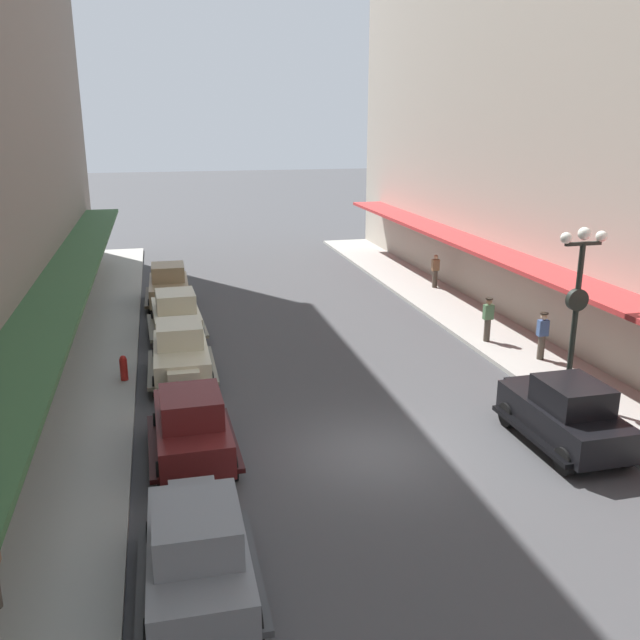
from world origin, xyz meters
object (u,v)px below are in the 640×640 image
Objects in this scene: parked_car_3 at (169,285)px; lamp_post_with_clock at (576,309)px; parked_car_1 at (191,424)px; pedestrian_0 at (542,335)px; pedestrian_3 at (488,319)px; parked_car_4 at (198,549)px; fire_hydrant at (124,368)px; parked_car_0 at (565,412)px; parked_car_5 at (181,352)px; parked_car_2 at (176,313)px; pedestrian_2 at (435,271)px.

lamp_post_with_clock is at bearing -52.29° from parked_car_3.
parked_car_1 reaches higher than pedestrian_0.
parked_car_1 is at bearing -150.07° from pedestrian_3.
lamp_post_with_clock reaches higher than parked_car_4.
fire_hydrant is (-12.75, 4.82, -2.42)m from lamp_post_with_clock.
parked_car_4 is at bearing -159.00° from parked_car_0.
parked_car_2 is at bearing 89.95° from parked_car_5.
fire_hydrant is 13.13m from pedestrian_3.
parked_car_0 is at bearing -32.24° from fire_hydrant.
parked_car_0 is 1.00× the size of parked_car_3.
parked_car_2 is 15.42m from parked_car_4.
pedestrian_0 is at bearing -26.36° from parked_car_2.
parked_car_5 is 15.72m from pedestrian_2.
parked_car_2 is 2.58× the size of pedestrian_0.
pedestrian_0 is (13.97, -1.33, 0.45)m from fire_hydrant.
parked_car_4 is at bearing -90.81° from parked_car_5.
pedestrian_3 is (13.09, 0.94, 0.45)m from fire_hydrant.
parked_car_1 is at bearing -89.69° from parked_car_5.
pedestrian_0 is at bearing -5.45° from fire_hydrant.
parked_car_0 and parked_car_2 have the same top height.
parked_car_2 is 0.83× the size of lamp_post_with_clock.
parked_car_3 is at bearing 90.68° from parked_car_1.
parked_car_4 is 2.60× the size of pedestrian_2.
pedestrian_3 is at bearing -18.39° from parked_car_2.
parked_car_0 is 2.56× the size of pedestrian_3.
fire_hydrant is at bearing 98.79° from parked_car_4.
parked_car_4 is 2.56× the size of pedestrian_0.
parked_car_1 is 1.00× the size of parked_car_4.
fire_hydrant is 17.25m from pedestrian_2.
parked_car_4 is at bearing -134.40° from pedestrian_3.
pedestrian_0 is at bearing -68.75° from pedestrian_3.
parked_car_0 is 1.00× the size of parked_car_5.
parked_car_1 and parked_car_3 have the same top height.
lamp_post_with_clock is 6.10m from pedestrian_3.
parked_car_3 is 2.56× the size of pedestrian_0.
pedestrian_3 reaches higher than fire_hydrant.
pedestrian_3 is (11.43, -8.58, 0.07)m from parked_car_3.
parked_car_3 is 18.24m from lamp_post_with_clock.
parked_car_4 is 16.34m from pedestrian_3.
pedestrian_3 is (-0.89, 2.28, 0.00)m from pedestrian_0.
parked_car_1 is 5.58m from parked_car_5.
fire_hydrant is 0.50× the size of pedestrian_2.
parked_car_4 is at bearing -90.01° from parked_car_3.
parked_car_4 is at bearing -90.58° from parked_car_2.
pedestrian_2 is at bearing 82.94° from lamp_post_with_clock.
pedestrian_3 is at bearing 29.93° from parked_car_1.
parked_car_0 is 3.41m from lamp_post_with_clock.
parked_car_0 reaches higher than pedestrian_0.
parked_car_2 is 4.65m from parked_car_5.
parked_car_2 is (-9.39, 11.76, 0.00)m from parked_car_0.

